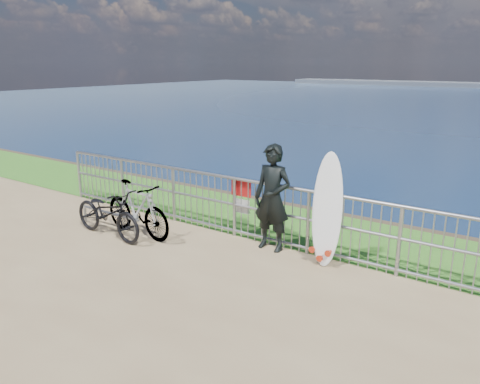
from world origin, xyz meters
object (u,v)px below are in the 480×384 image
Objects in this scene: surfer at (272,198)px; surfboard at (327,214)px; bicycle_near at (107,213)px; bicycle_far at (137,209)px.

surfer is 1.02× the size of surfboard.
bicycle_near is (-3.79, -1.20, -0.37)m from surfboard.
bicycle_far is at bearing -160.50° from surfer.
bicycle_far is at bearing -166.08° from surfboard.
surfer is at bearing -65.73° from bicycle_far.
bicycle_far reaches higher than bicycle_near.
bicycle_near is 1.02× the size of bicycle_far.
bicycle_far is at bearing -44.79° from bicycle_near.
surfboard reaches higher than bicycle_far.
surfboard is 1.03× the size of bicycle_near.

